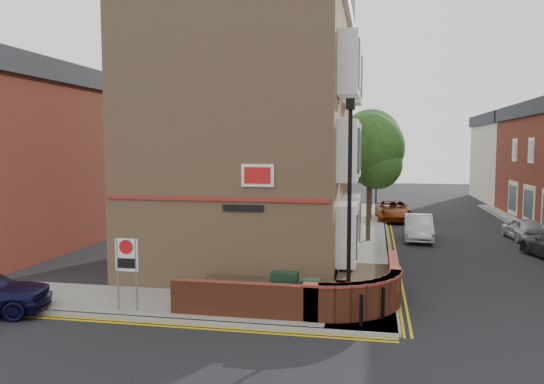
{
  "coord_description": "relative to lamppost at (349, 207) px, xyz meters",
  "views": [
    {
      "loc": [
        2.31,
        -14.09,
        5.1
      ],
      "look_at": [
        -1.22,
        4.0,
        3.49
      ],
      "focal_mm": 35.0,
      "sensor_mm": 36.0,
      "label": 1
    }
  ],
  "objects": [
    {
      "name": "pavement_corner",
      "position": [
        -5.1,
        0.3,
        -3.28
      ],
      "size": [
        13.0,
        3.0,
        0.12
      ],
      "primitive_type": "cube",
      "color": "gray",
      "rests_on": "ground"
    },
    {
      "name": "kerb_side",
      "position": [
        -5.1,
        -1.2,
        -3.28
      ],
      "size": [
        13.0,
        0.15,
        0.12
      ],
      "primitive_type": "cube",
      "color": "gray",
      "rests_on": "ground"
    },
    {
      "name": "kerb_main_near",
      "position": [
        1.4,
        14.8,
        -3.28
      ],
      "size": [
        0.15,
        32.0,
        0.12
      ],
      "primitive_type": "cube",
      "color": "gray",
      "rests_on": "ground"
    },
    {
      "name": "traffic_light_assembly",
      "position": [
        0.8,
        23.8,
        -0.56
      ],
      "size": [
        0.2,
        0.16,
        4.2
      ],
      "color": "black",
      "rests_on": "pavement_main"
    },
    {
      "name": "tree_far",
      "position": [
        0.4,
        28.85,
        1.57
      ],
      "size": [
        3.81,
        3.81,
        7.0
      ],
      "color": "#382B1E",
      "rests_on": "pavement_main"
    },
    {
      "name": "silver_car_far",
      "position": [
        8.68,
        15.2,
        -2.72
      ],
      "size": [
        1.83,
        3.78,
        1.24
      ],
      "primitive_type": "imported",
      "rotation": [
        0.0,
        0.0,
        3.24
      ],
      "color": "#A6ABAE",
      "rests_on": "ground"
    },
    {
      "name": "silver_car_near",
      "position": [
        3.08,
        14.15,
        -2.66
      ],
      "size": [
        1.6,
        4.2,
        1.37
      ],
      "primitive_type": "imported",
      "rotation": [
        0.0,
        0.0,
        -0.04
      ],
      "color": "silver",
      "rests_on": "ground"
    },
    {
      "name": "yellow_lines_main",
      "position": [
        1.65,
        14.8,
        -3.34
      ],
      "size": [
        0.28,
        32.0,
        0.01
      ],
      "primitive_type": "cube",
      "color": "gold",
      "rests_on": "ground"
    },
    {
      "name": "far_terrace_cream",
      "position": [
        12.9,
        36.8,
        0.71
      ],
      "size": [
        5.4,
        12.4,
        8.0
      ],
      "color": "beige",
      "rests_on": "ground"
    },
    {
      "name": "ground",
      "position": [
        -1.6,
        -1.2,
        -3.34
      ],
      "size": [
        120.0,
        120.0,
        0.0
      ],
      "primitive_type": "plane",
      "color": "black",
      "rests_on": "ground"
    },
    {
      "name": "tree_mid",
      "position": [
        0.4,
        20.85,
        1.85
      ],
      "size": [
        4.03,
        4.03,
        7.42
      ],
      "color": "#382B1E",
      "rests_on": "pavement_main"
    },
    {
      "name": "bollard_far",
      "position": [
        1.0,
        -0.0,
        -2.77
      ],
      "size": [
        0.11,
        0.11,
        0.9
      ],
      "primitive_type": "cylinder",
      "color": "black",
      "rests_on": "pavement_corner"
    },
    {
      "name": "red_car_main",
      "position": [
        2.0,
        21.59,
        -2.66
      ],
      "size": [
        2.55,
        5.03,
        1.36
      ],
      "primitive_type": "imported",
      "rotation": [
        0.0,
        0.0,
        0.06
      ],
      "color": "maroon",
      "rests_on": "ground"
    },
    {
      "name": "utility_cabinet_small",
      "position": [
        -1.1,
        -0.2,
        -2.67
      ],
      "size": [
        0.55,
        0.4,
        1.1
      ],
      "primitive_type": "cube",
      "color": "black",
      "rests_on": "pavement_corner"
    },
    {
      "name": "side_building",
      "position": [
        -16.6,
        6.8,
        1.2
      ],
      "size": [
        6.4,
        10.4,
        9.0
      ],
      "color": "brown",
      "rests_on": "ground"
    },
    {
      "name": "zone_sign",
      "position": [
        -6.6,
        -0.7,
        -1.7
      ],
      "size": [
        0.72,
        0.07,
        2.2
      ],
      "color": "slate",
      "rests_on": "pavement_corner"
    },
    {
      "name": "yellow_lines_side",
      "position": [
        -5.1,
        -1.45,
        -3.34
      ],
      "size": [
        13.0,
        0.28,
        0.01
      ],
      "primitive_type": "cube",
      "color": "gold",
      "rests_on": "ground"
    },
    {
      "name": "lamppost",
      "position": [
        0.0,
        0.0,
        0.0
      ],
      "size": [
        0.25,
        0.5,
        6.3
      ],
      "color": "black",
      "rests_on": "pavement_corner"
    },
    {
      "name": "garden_wall",
      "position": [
        -1.6,
        1.3,
        -3.34
      ],
      "size": [
        6.8,
        6.0,
        1.2
      ],
      "primitive_type": null,
      "color": "brown",
      "rests_on": "ground"
    },
    {
      "name": "pavement_main",
      "position": [
        0.4,
        14.8,
        -3.28
      ],
      "size": [
        2.0,
        32.0,
        0.12
      ],
      "primitive_type": "cube",
      "color": "gray",
      "rests_on": "ground"
    },
    {
      "name": "utility_cabinet_large",
      "position": [
        -1.9,
        0.1,
        -2.62
      ],
      "size": [
        0.8,
        0.45,
        1.2
      ],
      "primitive_type": "cube",
      "color": "black",
      "rests_on": "pavement_corner"
    },
    {
      "name": "bollard_near",
      "position": [
        0.4,
        -0.8,
        -2.77
      ],
      "size": [
        0.11,
        0.11,
        0.9
      ],
      "primitive_type": "cylinder",
      "color": "black",
      "rests_on": "pavement_corner"
    },
    {
      "name": "corner_building",
      "position": [
        -4.44,
        6.8,
        2.88
      ],
      "size": [
        8.95,
        10.4,
        13.6
      ],
      "color": "tan",
      "rests_on": "ground"
    },
    {
      "name": "tree_near",
      "position": [
        0.4,
        12.85,
        1.36
      ],
      "size": [
        3.64,
        3.65,
        6.7
      ],
      "color": "#382B1E",
      "rests_on": "pavement_main"
    }
  ]
}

